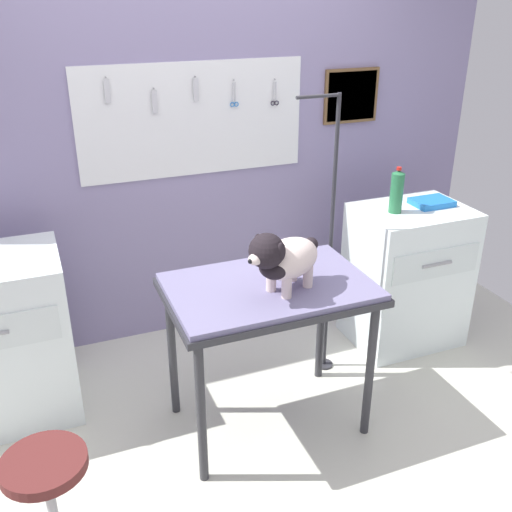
# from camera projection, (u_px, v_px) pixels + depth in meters

# --- Properties ---
(ground) EXTENTS (4.40, 4.00, 0.04)m
(ground) POSITION_uv_depth(u_px,v_px,m) (272.00, 440.00, 3.08)
(ground) COLOR silver
(rear_wall_panel) EXTENTS (4.00, 0.09, 2.30)m
(rear_wall_panel) POSITION_uv_depth(u_px,v_px,m) (195.00, 159.00, 3.67)
(rear_wall_panel) COLOR #8A7FA8
(rear_wall_panel) RESTS_ON ground
(grooming_table) EXTENTS (1.00, 0.65, 0.84)m
(grooming_table) POSITION_uv_depth(u_px,v_px,m) (269.00, 299.00, 2.88)
(grooming_table) COLOR #2D2D33
(grooming_table) RESTS_ON ground
(grooming_arm) EXTENTS (0.30, 0.11, 1.65)m
(grooming_arm) POSITION_uv_depth(u_px,v_px,m) (329.00, 252.00, 3.33)
(grooming_arm) COLOR #2D2D33
(grooming_arm) RESTS_ON ground
(dog) EXTENTS (0.44, 0.32, 0.33)m
(dog) POSITION_uv_depth(u_px,v_px,m) (283.00, 258.00, 2.70)
(dog) COLOR silver
(dog) RESTS_ON grooming_table
(cabinet_right) EXTENTS (0.68, 0.54, 0.91)m
(cabinet_right) POSITION_uv_depth(u_px,v_px,m) (406.00, 276.00, 3.77)
(cabinet_right) COLOR white
(cabinet_right) RESTS_ON ground
(stool) EXTENTS (0.33, 0.33, 0.54)m
(stool) POSITION_uv_depth(u_px,v_px,m) (47.00, 480.00, 2.24)
(stool) COLOR #9E9EA3
(stool) RESTS_ON ground
(soda_bottle) EXTENTS (0.08, 0.08, 0.28)m
(soda_bottle) POSITION_uv_depth(u_px,v_px,m) (397.00, 191.00, 3.48)
(soda_bottle) COLOR #276E43
(soda_bottle) RESTS_ON cabinet_right
(supply_tray) EXTENTS (0.24, 0.18, 0.04)m
(supply_tray) POSITION_uv_depth(u_px,v_px,m) (432.00, 202.00, 3.64)
(supply_tray) COLOR blue
(supply_tray) RESTS_ON cabinet_right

